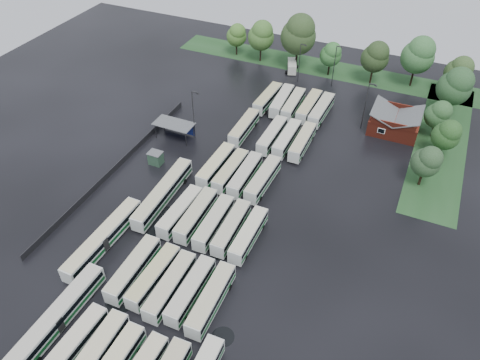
% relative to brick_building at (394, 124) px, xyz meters
% --- Properties ---
extents(ground, '(160.00, 160.00, 0.00)m').
position_rel_brick_building_xyz_m(ground, '(-24.00, -42.77, -1.87)').
color(ground, black).
rests_on(ground, ground).
extents(brick_building, '(10.07, 8.60, 5.39)m').
position_rel_brick_building_xyz_m(brick_building, '(0.00, 0.00, 0.00)').
color(brick_building, maroon).
rests_on(brick_building, ground).
extents(wash_shed, '(8.20, 4.20, 3.58)m').
position_rel_brick_building_xyz_m(wash_shed, '(-41.20, -20.74, 1.12)').
color(wash_shed, '#2D2D30').
rests_on(wash_shed, ground).
extents(utility_hut, '(2.70, 2.20, 2.62)m').
position_rel_brick_building_xyz_m(utility_hut, '(-40.20, -30.17, -0.55)').
color(utility_hut, '#25412E').
rests_on(utility_hut, ground).
extents(grass_strip_north, '(80.00, 10.00, 0.01)m').
position_rel_brick_building_xyz_m(grass_strip_north, '(-22.00, 22.03, -1.86)').
color(grass_strip_north, '#1C421D').
rests_on(grass_strip_north, ground).
extents(grass_strip_east, '(10.00, 50.00, 0.01)m').
position_rel_brick_building_xyz_m(grass_strip_east, '(10.00, 0.03, -1.86)').
color(grass_strip_east, '#1C421D').
rests_on(grass_strip_east, ground).
extents(west_fence, '(0.10, 50.00, 1.20)m').
position_rel_brick_building_xyz_m(west_fence, '(-46.20, -34.77, -1.27)').
color(west_fence, '#2D2D30').
rests_on(west_fence, ground).
extents(bus_r0c0, '(2.74, 11.35, 3.14)m').
position_rel_brick_building_xyz_m(bus_r0c0, '(-28.52, -68.51, -0.14)').
color(bus_r0c0, silver).
rests_on(bus_r0c0, ground).
extents(bus_r0c1, '(2.78, 11.78, 3.26)m').
position_rel_brick_building_xyz_m(bus_r0c1, '(-25.11, -68.45, -0.07)').
color(bus_r0c1, silver).
rests_on(bus_r0c1, ground).
extents(bus_r1c0, '(2.67, 11.74, 3.26)m').
position_rel_brick_building_xyz_m(bus_r1c0, '(-28.47, -55.07, -0.07)').
color(bus_r1c0, silver).
rests_on(bus_r1c0, ground).
extents(bus_r1c1, '(2.70, 11.32, 3.14)m').
position_rel_brick_building_xyz_m(bus_r1c1, '(-25.02, -54.96, -0.14)').
color(bus_r1c1, silver).
rests_on(bus_r1c1, ground).
extents(bus_r1c2, '(2.63, 11.65, 3.23)m').
position_rel_brick_building_xyz_m(bus_r1c2, '(-21.89, -55.49, -0.09)').
color(bus_r1c2, silver).
rests_on(bus_r1c2, ground).
extents(bus_r1c3, '(2.43, 11.28, 3.14)m').
position_rel_brick_building_xyz_m(bus_r1c3, '(-18.89, -54.95, -0.14)').
color(bus_r1c3, silver).
rests_on(bus_r1c3, ground).
extents(bus_r1c4, '(2.75, 11.76, 3.26)m').
position_rel_brick_building_xyz_m(bus_r1c4, '(-15.51, -55.13, -0.07)').
color(bus_r1c4, silver).
rests_on(bus_r1c4, ground).
extents(bus_r2c0, '(2.76, 11.40, 3.15)m').
position_rel_brick_building_xyz_m(bus_r2c0, '(-28.22, -41.54, -0.13)').
color(bus_r2c0, silver).
rests_on(bus_r2c0, ground).
extents(bus_r2c1, '(2.63, 11.67, 3.24)m').
position_rel_brick_building_xyz_m(bus_r2c1, '(-25.34, -41.22, -0.08)').
color(bus_r2c1, silver).
rests_on(bus_r2c1, ground).
extents(bus_r2c2, '(2.65, 11.44, 3.17)m').
position_rel_brick_building_xyz_m(bus_r2c2, '(-21.90, -41.52, -0.12)').
color(bus_r2c2, silver).
rests_on(bus_r2c2, ground).
extents(bus_r2c3, '(2.66, 11.36, 3.15)m').
position_rel_brick_building_xyz_m(bus_r2c3, '(-18.78, -41.40, -0.14)').
color(bus_r2c3, silver).
rests_on(bus_r2c3, ground).
extents(bus_r2c4, '(2.38, 11.12, 3.09)m').
position_rel_brick_building_xyz_m(bus_r2c4, '(-15.62, -41.65, -0.16)').
color(bus_r2c4, silver).
rests_on(bus_r2c4, ground).
extents(bus_r3c0, '(2.70, 11.69, 3.24)m').
position_rel_brick_building_xyz_m(bus_r3c0, '(-28.20, -27.96, -0.08)').
color(bus_r3c0, silver).
rests_on(bus_r3c0, ground).
extents(bus_r3c1, '(2.63, 11.23, 3.11)m').
position_rel_brick_building_xyz_m(bus_r3c1, '(-25.06, -28.22, -0.15)').
color(bus_r3c1, silver).
rests_on(bus_r3c1, ground).
extents(bus_r3c2, '(2.46, 11.37, 3.16)m').
position_rel_brick_building_xyz_m(bus_r3c2, '(-22.12, -28.23, -0.13)').
color(bus_r3c2, silver).
rests_on(bus_r3c2, ground).
extents(bus_r3c3, '(2.82, 11.71, 3.24)m').
position_rel_brick_building_xyz_m(bus_r3c3, '(-18.63, -28.04, -0.08)').
color(bus_r3c3, silver).
rests_on(bus_r3c3, ground).
extents(bus_r4c0, '(2.55, 11.43, 3.17)m').
position_rel_brick_building_xyz_m(bus_r4c0, '(-28.53, -14.08, -0.12)').
color(bus_r4c0, silver).
rests_on(bus_r4c0, ground).
extents(bus_r4c2, '(2.54, 11.50, 3.20)m').
position_rel_brick_building_xyz_m(bus_r4c2, '(-22.14, -14.41, -0.11)').
color(bus_r4c2, silver).
rests_on(bus_r4c2, ground).
extents(bus_r4c3, '(2.48, 11.35, 3.16)m').
position_rel_brick_building_xyz_m(bus_r4c3, '(-18.98, -14.22, -0.13)').
color(bus_r4c3, silver).
rests_on(bus_r4c3, ground).
extents(bus_r4c4, '(2.48, 11.33, 3.15)m').
position_rel_brick_building_xyz_m(bus_r4c4, '(-15.74, -14.02, -0.13)').
color(bus_r4c4, silver).
rests_on(bus_r4c4, ground).
extents(bus_r5c0, '(2.91, 11.53, 3.18)m').
position_rel_brick_building_xyz_m(bus_r5c0, '(-28.35, -1.07, -0.12)').
color(bus_r5c0, silver).
rests_on(bus_r5c0, ground).
extents(bus_r5c1, '(3.00, 11.61, 3.20)m').
position_rel_brick_building_xyz_m(bus_r5c1, '(-25.04, -0.80, -0.10)').
color(bus_r5c1, silver).
rests_on(bus_r5c1, ground).
extents(bus_r5c2, '(2.70, 11.31, 3.13)m').
position_rel_brick_building_xyz_m(bus_r5c2, '(-22.18, -1.05, -0.14)').
color(bus_r5c2, silver).
rests_on(bus_r5c2, ground).
extents(bus_r5c3, '(2.63, 11.63, 3.23)m').
position_rel_brick_building_xyz_m(bus_r5c3, '(-18.66, -0.58, -0.09)').
color(bus_r5c3, silver).
rests_on(bus_r5c3, ground).
extents(bus_r5c4, '(2.81, 11.76, 3.26)m').
position_rel_brick_building_xyz_m(bus_r5c4, '(-15.72, -0.96, -0.08)').
color(bus_r5c4, silver).
rests_on(bus_r5c4, ground).
extents(artic_bus_west_a, '(2.60, 17.23, 3.19)m').
position_rel_brick_building_xyz_m(artic_bus_west_a, '(-33.16, -66.11, -0.10)').
color(artic_bus_west_a, silver).
rests_on(artic_bus_west_a, ground).
extents(artic_bus_west_b, '(3.00, 17.59, 3.25)m').
position_rel_brick_building_xyz_m(artic_bus_west_b, '(-33.23, -38.80, -0.06)').
color(artic_bus_west_b, silver).
rests_on(artic_bus_west_b, ground).
extents(artic_bus_west_c, '(2.82, 17.41, 3.22)m').
position_rel_brick_building_xyz_m(artic_bus_west_c, '(-36.25, -51.89, -0.08)').
color(artic_bus_west_c, silver).
rests_on(artic_bus_west_c, ground).
extents(minibus, '(3.92, 6.07, 2.49)m').
position_rel_brick_building_xyz_m(minibus, '(-28.82, 17.08, -0.49)').
color(minibus, silver).
rests_on(minibus, ground).
extents(tree_north_0, '(5.35, 5.35, 8.86)m').
position_rel_brick_building_xyz_m(tree_north_0, '(-45.56, 19.80, 3.83)').
color(tree_north_0, black).
rests_on(tree_north_0, ground).
extents(tree_north_1, '(6.79, 6.79, 11.24)m').
position_rel_brick_building_xyz_m(tree_north_1, '(-38.21, 18.94, 5.37)').
color(tree_north_1, black).
rests_on(tree_north_1, ground).
extents(tree_north_2, '(8.83, 8.83, 14.62)m').
position_rel_brick_building_xyz_m(tree_north_2, '(-28.15, 18.66, 7.55)').
color(tree_north_2, black).
rests_on(tree_north_2, ground).
extents(tree_north_3, '(5.33, 5.33, 8.82)m').
position_rel_brick_building_xyz_m(tree_north_3, '(-19.51, 18.88, 3.81)').
color(tree_north_3, black).
rests_on(tree_north_3, ground).
extents(tree_north_4, '(6.63, 6.63, 10.98)m').
position_rel_brick_building_xyz_m(tree_north_4, '(-8.82, 18.99, 5.20)').
color(tree_north_4, black).
rests_on(tree_north_4, ground).
extents(tree_north_5, '(7.76, 7.76, 12.85)m').
position_rel_brick_building_xyz_m(tree_north_5, '(0.49, 21.56, 6.40)').
color(tree_north_5, black).
rests_on(tree_north_5, ground).
extents(tree_north_6, '(6.23, 6.23, 10.32)m').
position_rel_brick_building_xyz_m(tree_north_6, '(10.01, 20.37, 4.77)').
color(tree_north_6, black).
rests_on(tree_north_6, ground).
extents(tree_east_0, '(5.31, 5.29, 8.76)m').
position_rel_brick_building_xyz_m(tree_east_0, '(7.75, -15.80, 3.77)').
color(tree_east_0, black).
rests_on(tree_east_0, ground).
extents(tree_east_1, '(5.37, 5.37, 8.89)m').
position_rel_brick_building_xyz_m(tree_east_1, '(10.10, -5.86, 3.85)').
color(tree_east_1, black).
rests_on(tree_east_1, ground).
extents(tree_east_2, '(5.24, 5.24, 8.68)m').
position_rel_brick_building_xyz_m(tree_east_2, '(7.89, 1.22, 3.71)').
color(tree_east_2, black).
rests_on(tree_east_2, ground).
extents(tree_east_3, '(7.32, 7.32, 12.13)m').
position_rel_brick_building_xyz_m(tree_east_3, '(9.76, 10.39, 5.94)').
color(tree_east_3, '#36291E').
rests_on(tree_east_3, ground).
extents(tree_east_4, '(5.12, 5.12, 8.47)m').
position_rel_brick_building_xyz_m(tree_east_4, '(9.87, 18.85, 3.58)').
color(tree_east_4, black).
rests_on(tree_east_4, ground).
extents(lamp_post_ne, '(1.66, 0.32, 10.80)m').
position_rel_brick_building_xyz_m(lamp_post_ne, '(-6.36, -1.64, 4.40)').
color(lamp_post_ne, '#2D2D30').
rests_on(lamp_post_ne, ground).
extents(lamp_post_nw, '(1.69, 0.33, 10.99)m').
position_rel_brick_building_xyz_m(lamp_post_nw, '(-37.32, -19.27, 4.51)').
color(lamp_post_nw, '#2D2D30').
rests_on(lamp_post_nw, ground).
extents(lamp_post_back_w, '(1.52, 0.30, 9.89)m').
position_rel_brick_building_xyz_m(lamp_post_back_w, '(-25.43, 12.39, 3.87)').
color(lamp_post_back_w, '#2D2D30').
rests_on(lamp_post_back_w, ground).
extents(lamp_post_back_e, '(1.62, 0.32, 10.52)m').
position_rel_brick_building_xyz_m(lamp_post_back_e, '(-17.10, 13.42, 4.24)').
color(lamp_post_back_e, '#2D2D30').
rests_on(lamp_post_back_e, ground).
extents(puddle_0, '(4.01, 4.01, 0.01)m').
position_rel_brick_building_xyz_m(puddle_0, '(-27.92, -60.00, -1.86)').
color(puddle_0, black).
rests_on(puddle_0, ground).
extents(puddle_1, '(4.21, 4.21, 0.01)m').
position_rel_brick_building_xyz_m(puddle_1, '(-18.53, -65.24, -1.86)').
color(puddle_1, black).
rests_on(puddle_1, ground).
extents(puddle_2, '(8.12, 8.12, 0.01)m').
position_rel_brick_building_xyz_m(puddle_2, '(-29.98, -43.44, -1.86)').
color(puddle_2, black).
rests_on(puddle_2, ground).
extents(puddle_3, '(4.18, 4.18, 0.01)m').
position_rel_brick_building_xyz_m(puddle_3, '(-18.89, -45.15, -1.86)').
color(puddle_3, black).
rests_on(puddle_3, ground).
extents(puddle_4, '(3.16, 3.16, 0.01)m').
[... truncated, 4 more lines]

